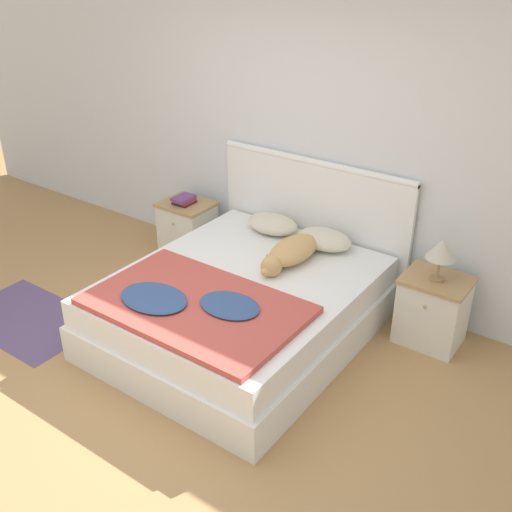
# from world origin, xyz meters

# --- Properties ---
(ground_plane) EXTENTS (16.00, 16.00, 0.00)m
(ground_plane) POSITION_xyz_m (0.00, 0.00, 0.00)
(ground_plane) COLOR tan
(wall_back) EXTENTS (9.00, 0.06, 2.55)m
(wall_back) POSITION_xyz_m (0.00, 2.13, 1.27)
(wall_back) COLOR silver
(wall_back) RESTS_ON ground_plane
(bed) EXTENTS (1.72, 2.03, 0.51)m
(bed) POSITION_xyz_m (0.15, 1.02, 0.25)
(bed) COLOR white
(bed) RESTS_ON ground_plane
(headboard) EXTENTS (1.80, 0.06, 1.15)m
(headboard) POSITION_xyz_m (0.15, 2.06, 0.60)
(headboard) COLOR white
(headboard) RESTS_ON ground_plane
(nightstand_left) EXTENTS (0.49, 0.41, 0.55)m
(nightstand_left) POSITION_xyz_m (-1.07, 1.80, 0.28)
(nightstand_left) COLOR silver
(nightstand_left) RESTS_ON ground_plane
(nightstand_right) EXTENTS (0.49, 0.41, 0.55)m
(nightstand_right) POSITION_xyz_m (1.37, 1.80, 0.28)
(nightstand_right) COLOR silver
(nightstand_right) RESTS_ON ground_plane
(pillow_left) EXTENTS (0.46, 0.32, 0.15)m
(pillow_left) POSITION_xyz_m (-0.11, 1.82, 0.58)
(pillow_left) COLOR beige
(pillow_left) RESTS_ON bed
(pillow_right) EXTENTS (0.46, 0.32, 0.15)m
(pillow_right) POSITION_xyz_m (0.40, 1.82, 0.58)
(pillow_right) COLOR beige
(pillow_right) RESTS_ON bed
(quilt) EXTENTS (1.47, 0.93, 0.08)m
(quilt) POSITION_xyz_m (0.14, 0.51, 0.54)
(quilt) COLOR #BC4C42
(quilt) RESTS_ON bed
(dog) EXTENTS (0.29, 0.77, 0.18)m
(dog) POSITION_xyz_m (0.31, 1.46, 0.59)
(dog) COLOR tan
(dog) RESTS_ON bed
(book_stack) EXTENTS (0.17, 0.21, 0.07)m
(book_stack) POSITION_xyz_m (-1.08, 1.78, 0.58)
(book_stack) COLOR #232328
(book_stack) RESTS_ON nightstand_left
(table_lamp) EXTENTS (0.22, 0.22, 0.33)m
(table_lamp) POSITION_xyz_m (1.37, 1.78, 0.79)
(table_lamp) COLOR #9E7A4C
(table_lamp) RESTS_ON nightstand_right
(rug) EXTENTS (1.16, 0.74, 0.00)m
(rug) POSITION_xyz_m (-1.40, 0.18, 0.00)
(rug) COLOR #604C75
(rug) RESTS_ON ground_plane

